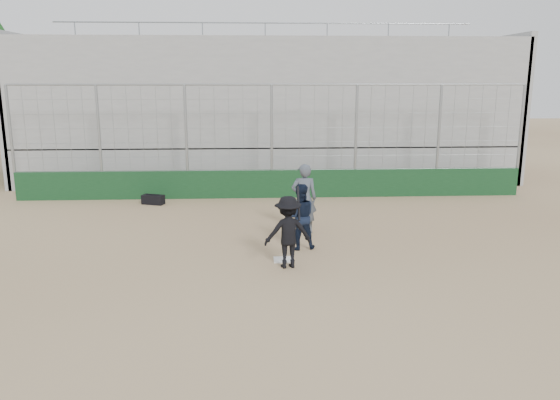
{
  "coord_description": "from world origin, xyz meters",
  "views": [
    {
      "loc": [
        -0.71,
        -12.27,
        4.22
      ],
      "look_at": [
        0.0,
        1.4,
        1.15
      ],
      "focal_mm": 35.0,
      "sensor_mm": 36.0,
      "label": 1
    }
  ],
  "objects_px": {
    "batter_at_plate": "(288,232)",
    "catcher_crouched": "(300,228)",
    "equipment_bag": "(153,200)",
    "umpire": "(304,202)"
  },
  "relations": [
    {
      "from": "catcher_crouched",
      "to": "umpire",
      "type": "xyz_separation_m",
      "value": [
        0.25,
        1.5,
        0.31
      ]
    },
    {
      "from": "catcher_crouched",
      "to": "equipment_bag",
      "type": "distance_m",
      "value": 6.98
    },
    {
      "from": "batter_at_plate",
      "to": "umpire",
      "type": "height_order",
      "value": "batter_at_plate"
    },
    {
      "from": "umpire",
      "to": "equipment_bag",
      "type": "bearing_deg",
      "value": -36.49
    },
    {
      "from": "batter_at_plate",
      "to": "equipment_bag",
      "type": "bearing_deg",
      "value": 122.51
    },
    {
      "from": "umpire",
      "to": "equipment_bag",
      "type": "height_order",
      "value": "umpire"
    },
    {
      "from": "umpire",
      "to": "equipment_bag",
      "type": "relative_size",
      "value": 2.14
    },
    {
      "from": "batter_at_plate",
      "to": "catcher_crouched",
      "type": "distance_m",
      "value": 1.37
    },
    {
      "from": "umpire",
      "to": "equipment_bag",
      "type": "xyz_separation_m",
      "value": [
        -4.81,
        3.77,
        -0.71
      ]
    },
    {
      "from": "catcher_crouched",
      "to": "umpire",
      "type": "bearing_deg",
      "value": 80.64
    }
  ]
}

